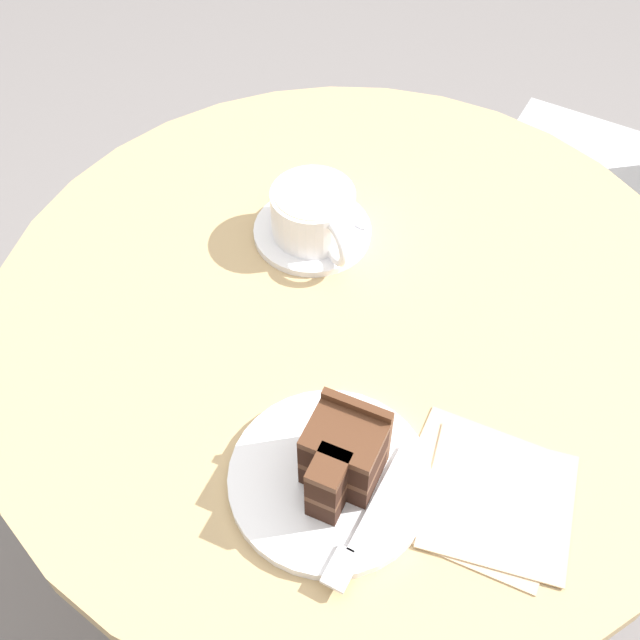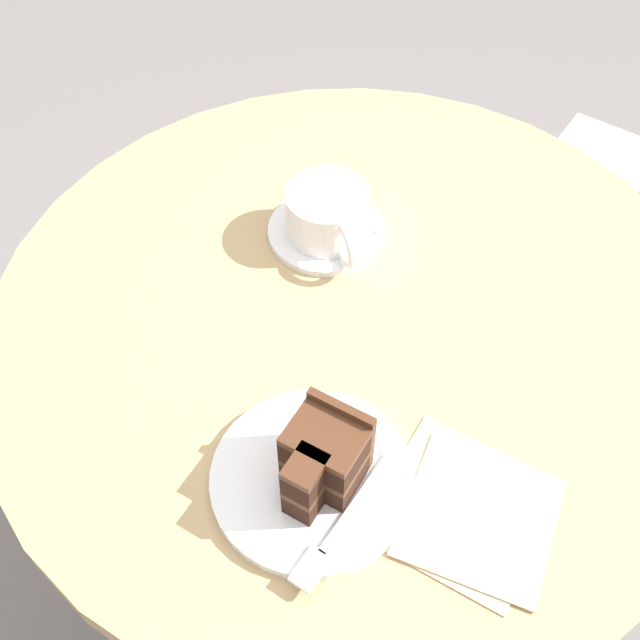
{
  "view_description": "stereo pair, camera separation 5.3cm",
  "coord_description": "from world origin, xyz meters",
  "px_view_note": "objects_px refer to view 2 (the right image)",
  "views": [
    {
      "loc": [
        0.49,
        -0.27,
        1.42
      ],
      "look_at": [
        0.03,
        -0.05,
        0.77
      ],
      "focal_mm": 45.0,
      "sensor_mm": 36.0,
      "label": 1
    },
    {
      "loc": [
        0.51,
        -0.22,
        1.42
      ],
      "look_at": [
        0.03,
        -0.05,
        0.77
      ],
      "focal_mm": 45.0,
      "sensor_mm": 36.0,
      "label": 2
    }
  ],
  "objects_px": {
    "saucer": "(327,231)",
    "teaspoon": "(359,217)",
    "cake_slice": "(324,456)",
    "napkin": "(470,512)",
    "fork": "(335,534)",
    "coffee_cup": "(328,213)",
    "cake_plate": "(312,479)"
  },
  "relations": [
    {
      "from": "fork",
      "to": "cake_slice",
      "type": "bearing_deg",
      "value": -136.8
    },
    {
      "from": "fork",
      "to": "saucer",
      "type": "bearing_deg",
      "value": -145.4
    },
    {
      "from": "saucer",
      "to": "napkin",
      "type": "bearing_deg",
      "value": 0.46
    },
    {
      "from": "teaspoon",
      "to": "cake_plate",
      "type": "distance_m",
      "value": 0.35
    },
    {
      "from": "saucer",
      "to": "cake_plate",
      "type": "distance_m",
      "value": 0.33
    },
    {
      "from": "coffee_cup",
      "to": "cake_slice",
      "type": "height_order",
      "value": "cake_slice"
    },
    {
      "from": "teaspoon",
      "to": "cake_slice",
      "type": "xyz_separation_m",
      "value": [
        0.31,
        -0.16,
        0.04
      ]
    },
    {
      "from": "saucer",
      "to": "teaspoon",
      "type": "height_order",
      "value": "teaspoon"
    },
    {
      "from": "fork",
      "to": "napkin",
      "type": "xyz_separation_m",
      "value": [
        0.02,
        0.13,
        -0.01
      ]
    },
    {
      "from": "cake_slice",
      "to": "teaspoon",
      "type": "bearing_deg",
      "value": 153.28
    },
    {
      "from": "saucer",
      "to": "cake_slice",
      "type": "height_order",
      "value": "cake_slice"
    },
    {
      "from": "cake_slice",
      "to": "cake_plate",
      "type": "bearing_deg",
      "value": -109.06
    },
    {
      "from": "napkin",
      "to": "teaspoon",
      "type": "bearing_deg",
      "value": 174.11
    },
    {
      "from": "fork",
      "to": "napkin",
      "type": "bearing_deg",
      "value": 135.86
    },
    {
      "from": "saucer",
      "to": "cake_slice",
      "type": "relative_size",
      "value": 1.47
    },
    {
      "from": "teaspoon",
      "to": "cake_slice",
      "type": "distance_m",
      "value": 0.35
    },
    {
      "from": "coffee_cup",
      "to": "teaspoon",
      "type": "distance_m",
      "value": 0.05
    },
    {
      "from": "teaspoon",
      "to": "cake_slice",
      "type": "relative_size",
      "value": 0.89
    },
    {
      "from": "saucer",
      "to": "teaspoon",
      "type": "bearing_deg",
      "value": 93.6
    },
    {
      "from": "coffee_cup",
      "to": "napkin",
      "type": "distance_m",
      "value": 0.38
    },
    {
      "from": "cake_slice",
      "to": "napkin",
      "type": "bearing_deg",
      "value": 57.15
    },
    {
      "from": "cake_slice",
      "to": "napkin",
      "type": "xyz_separation_m",
      "value": [
        0.08,
        0.12,
        -0.05
      ]
    },
    {
      "from": "coffee_cup",
      "to": "teaspoon",
      "type": "height_order",
      "value": "coffee_cup"
    },
    {
      "from": "coffee_cup",
      "to": "fork",
      "type": "height_order",
      "value": "coffee_cup"
    },
    {
      "from": "coffee_cup",
      "to": "cake_plate",
      "type": "height_order",
      "value": "coffee_cup"
    },
    {
      "from": "saucer",
      "to": "napkin",
      "type": "xyz_separation_m",
      "value": [
        0.38,
        0.0,
        -0.0
      ]
    },
    {
      "from": "cake_slice",
      "to": "fork",
      "type": "relative_size",
      "value": 0.73
    },
    {
      "from": "saucer",
      "to": "coffee_cup",
      "type": "xyz_separation_m",
      "value": [
        0.0,
        -0.0,
        0.03
      ]
    },
    {
      "from": "fork",
      "to": "coffee_cup",
      "type": "bearing_deg",
      "value": -145.61
    },
    {
      "from": "cake_plate",
      "to": "fork",
      "type": "height_order",
      "value": "fork"
    },
    {
      "from": "cake_slice",
      "to": "fork",
      "type": "height_order",
      "value": "cake_slice"
    },
    {
      "from": "coffee_cup",
      "to": "fork",
      "type": "bearing_deg",
      "value": -18.88
    }
  ]
}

